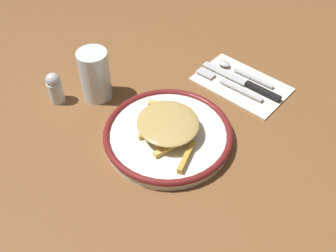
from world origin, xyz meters
The scene contains 9 objects.
ground_plane centered at (0.00, 0.00, 0.00)m, with size 2.60×2.60×0.00m, color brown.
plate centered at (0.00, 0.00, 0.01)m, with size 0.26×0.26×0.03m.
fries_heap centered at (0.00, 0.00, 0.04)m, with size 0.17×0.18×0.04m.
napkin centered at (0.25, 0.00, 0.00)m, with size 0.13×0.21×0.01m, color silver.
fork centered at (0.22, 0.02, 0.01)m, with size 0.04×0.18×0.01m.
knife centered at (0.25, -0.01, 0.01)m, with size 0.03×0.21×0.01m.
spoon centered at (0.27, 0.04, 0.01)m, with size 0.03×0.15×0.01m.
water_glass centered at (-0.02, 0.21, 0.06)m, with size 0.07×0.07×0.12m, color silver.
salt_shaker centered at (-0.09, 0.26, 0.04)m, with size 0.03×0.03×0.08m.
Camera 1 is at (-0.40, -0.40, 0.62)m, focal length 43.47 mm.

